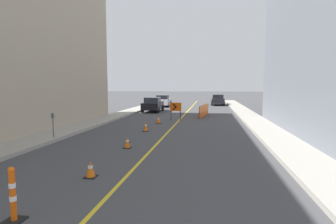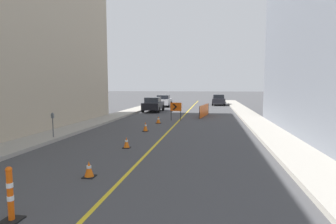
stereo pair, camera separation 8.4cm
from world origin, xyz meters
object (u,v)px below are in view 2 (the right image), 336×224
traffic_cone_third (89,169)px  parking_meter_near_curb (53,120)px  traffic_cone_fourth (127,143)px  traffic_cone_fifth (145,127)px  delineator_post_front (10,198)px  parked_car_curb_near (153,104)px  traffic_cone_farthest (158,120)px  arrow_barricade_primary (176,108)px  parked_car_curb_far (218,100)px  parked_car_curb_mid (164,101)px

traffic_cone_third → parking_meter_near_curb: bearing=132.0°
traffic_cone_fourth → traffic_cone_fifth: bearing=93.4°
delineator_post_front → parked_car_curb_near: bearing=95.6°
delineator_post_front → parking_meter_near_curb: bearing=117.8°
traffic_cone_fourth → parked_car_curb_near: 17.21m
traffic_cone_third → parked_car_curb_near: parked_car_curb_near is taller
traffic_cone_farthest → delineator_post_front: (-0.10, -14.61, 0.23)m
arrow_barricade_primary → parked_car_curb_near: 7.97m
arrow_barricade_primary → parked_car_curb_far: bearing=83.3°
traffic_cone_third → delineator_post_front: (-0.37, -2.74, 0.25)m
traffic_cone_fourth → parked_car_curb_mid: bearing=96.6°
traffic_cone_fourth → traffic_cone_farthest: traffic_cone_farthest is taller
traffic_cone_farthest → arrow_barricade_primary: arrow_barricade_primary is taller
traffic_cone_fourth → parked_car_curb_mid: size_ratio=0.11×
traffic_cone_fifth → traffic_cone_farthest: bearing=88.6°
traffic_cone_fourth → arrow_barricade_primary: size_ratio=0.34×
traffic_cone_third → parked_car_curb_near: bearing=97.4°
traffic_cone_third → parked_car_curb_mid: (-2.89, 28.14, 0.55)m
arrow_barricade_primary → parked_car_curb_mid: parked_car_curb_mid is taller
parked_car_curb_near → parked_car_curb_far: 13.45m
traffic_cone_third → delineator_post_front: size_ratio=0.43×
arrow_barricade_primary → parked_car_curb_mid: bearing=109.5°
traffic_cone_fourth → traffic_cone_farthest: size_ratio=0.91×
traffic_cone_fourth → parked_car_curb_far: (4.75, 28.27, 0.55)m
traffic_cone_third → parked_car_curb_far: parked_car_curb_far is taller
traffic_cone_third → parking_meter_near_curb: (-4.36, 4.84, 0.83)m
delineator_post_front → arrow_barricade_primary: 16.52m
parked_car_curb_far → delineator_post_front: bearing=-98.3°
traffic_cone_fifth → delineator_post_front: delineator_post_front is taller
delineator_post_front → parked_car_curb_far: parked_car_curb_far is taller
traffic_cone_fifth → arrow_barricade_primary: bearing=77.8°
traffic_cone_fifth → traffic_cone_third: bearing=-87.5°
traffic_cone_third → traffic_cone_fifth: 8.32m
traffic_cone_third → traffic_cone_farthest: traffic_cone_farthest is taller
traffic_cone_fifth → parked_car_curb_mid: size_ratio=0.13×
parked_car_curb_mid → parked_car_curb_near: bearing=-90.8°
traffic_cone_fourth → arrow_barricade_primary: arrow_barricade_primary is taller
traffic_cone_third → parking_meter_near_curb: size_ratio=0.40×
traffic_cone_farthest → arrow_barricade_primary: 2.28m
parked_car_curb_mid → parked_car_curb_far: same height
parked_car_curb_near → traffic_cone_fifth: bearing=-81.4°
delineator_post_front → parked_car_curb_mid: parked_car_curb_mid is taller
traffic_cone_third → parked_car_curb_far: (4.66, 32.14, 0.55)m
traffic_cone_third → traffic_cone_farthest: bearing=91.3°
traffic_cone_fifth → traffic_cone_farthest: size_ratio=1.07×
traffic_cone_fifth → parking_meter_near_curb: (-4.01, -3.47, 0.79)m
traffic_cone_third → parked_car_curb_mid: parked_car_curb_mid is taller
delineator_post_front → parked_car_curb_far: bearing=81.8°
delineator_post_front → parked_car_curb_far: 35.25m
traffic_cone_fifth → parked_car_curb_far: 24.35m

